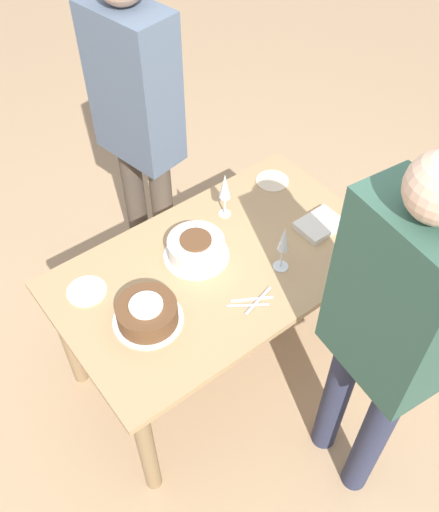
{
  "coord_description": "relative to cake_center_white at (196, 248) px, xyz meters",
  "views": [
    {
      "loc": [
        -0.96,
        -1.24,
        2.56
      ],
      "look_at": [
        0.0,
        0.0,
        0.79
      ],
      "focal_mm": 40.0,
      "sensor_mm": 36.0,
      "label": 1
    }
  ],
  "objects": [
    {
      "name": "wine_glass_near",
      "position": [
        0.24,
        -0.27,
        0.11
      ],
      "size": [
        0.07,
        0.07,
        0.23
      ],
      "color": "silver",
      "rests_on": "dining_table"
    },
    {
      "name": "person_watching",
      "position": [
        0.14,
        0.63,
        0.27
      ],
      "size": [
        0.29,
        0.43,
        1.74
      ],
      "rotation": [
        0.0,
        0.0,
        -1.39
      ],
      "color": "#4C4238",
      "rests_on": "ground_plane"
    },
    {
      "name": "napkin_stack",
      "position": [
        0.53,
        -0.2,
        -0.03
      ],
      "size": [
        0.2,
        0.15,
        0.03
      ],
      "color": "silver",
      "rests_on": "dining_table"
    },
    {
      "name": "dessert_plate_left",
      "position": [
        -0.47,
        0.11,
        -0.04
      ],
      "size": [
        0.16,
        0.16,
        0.01
      ],
      "color": "beige",
      "rests_on": "dining_table"
    },
    {
      "name": "cake_center_white",
      "position": [
        0.0,
        0.0,
        0.0
      ],
      "size": [
        0.28,
        0.28,
        0.1
      ],
      "color": "white",
      "rests_on": "dining_table"
    },
    {
      "name": "person_cutting",
      "position": [
        0.15,
        -0.85,
        0.27
      ],
      "size": [
        0.27,
        0.42,
        1.73
      ],
      "rotation": [
        0.0,
        0.0,
        1.45
      ],
      "color": "#2D334C",
      "rests_on": "ground_plane"
    },
    {
      "name": "dining_table",
      "position": [
        0.05,
        -0.1,
        -0.17
      ],
      "size": [
        1.39,
        0.81,
        0.74
      ],
      "color": "tan",
      "rests_on": "ground_plane"
    },
    {
      "name": "ground_plane",
      "position": [
        0.05,
        -0.1,
        -0.78
      ],
      "size": [
        12.0,
        12.0,
        0.0
      ],
      "primitive_type": "plane",
      "color": "tan"
    },
    {
      "name": "fork_pile",
      "position": [
        0.03,
        -0.34,
        -0.04
      ],
      "size": [
        0.2,
        0.12,
        0.01
      ],
      "color": "silver",
      "rests_on": "dining_table"
    },
    {
      "name": "cake_front_chocolate",
      "position": [
        -0.35,
        -0.16,
        -0.0
      ],
      "size": [
        0.28,
        0.28,
        0.1
      ],
      "color": "white",
      "rests_on": "dining_table"
    },
    {
      "name": "wine_glass_far",
      "position": [
        0.25,
        0.13,
        0.11
      ],
      "size": [
        0.06,
        0.06,
        0.23
      ],
      "color": "silver",
      "rests_on": "dining_table"
    },
    {
      "name": "dessert_plate_right",
      "position": [
        0.57,
        0.16,
        -0.04
      ],
      "size": [
        0.16,
        0.16,
        0.01
      ],
      "color": "beige",
      "rests_on": "dining_table"
    }
  ]
}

